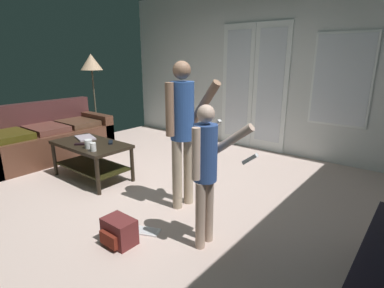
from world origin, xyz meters
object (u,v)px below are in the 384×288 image
at_px(person_adult, 183,123).
at_px(floor_lamp, 92,65).
at_px(loose_keyboard, 137,230).
at_px(tv_remote_black, 81,144).
at_px(leather_couch, 46,140).
at_px(dvd_remote_slim, 111,142).
at_px(coffee_table, 91,153).
at_px(person_child, 206,165).
at_px(backpack, 119,232).
at_px(laptop_closed, 85,138).
at_px(cup_near_edge, 88,144).
at_px(cup_by_laptop, 93,147).

relative_size(person_adult, floor_lamp, 0.95).
bearing_deg(loose_keyboard, tv_remote_black, 165.53).
distance_m(leather_couch, person_adult, 2.87).
xyz_separation_m(person_adult, dvd_remote_slim, (-1.27, -0.00, -0.42)).
relative_size(coffee_table, dvd_remote_slim, 6.37).
bearing_deg(tv_remote_black, person_child, -45.05).
xyz_separation_m(floor_lamp, backpack, (3.13, -1.94, -1.33)).
distance_m(coffee_table, floor_lamp, 2.30).
bearing_deg(floor_lamp, loose_keyboard, -28.83).
bearing_deg(laptop_closed, coffee_table, -1.63).
distance_m(leather_couch, cup_near_edge, 1.55).
distance_m(coffee_table, cup_near_edge, 0.31).
relative_size(person_child, cup_by_laptop, 11.90).
xyz_separation_m(person_adult, tv_remote_black, (-1.48, -0.30, -0.42)).
relative_size(laptop_closed, dvd_remote_slim, 1.92).
height_order(person_adult, laptop_closed, person_adult).
bearing_deg(tv_remote_black, leather_couch, 132.09).
bearing_deg(backpack, person_child, 38.06).
xyz_separation_m(person_adult, cup_near_edge, (-1.28, -0.32, -0.38)).
bearing_deg(cup_by_laptop, person_adult, 17.39).
relative_size(leather_couch, floor_lamp, 1.19).
height_order(loose_keyboard, dvd_remote_slim, dvd_remote_slim).
distance_m(floor_lamp, tv_remote_black, 2.30).
bearing_deg(person_child, cup_near_edge, 176.50).
distance_m(coffee_table, cup_by_laptop, 0.43).
relative_size(person_child, backpack, 4.26).
bearing_deg(backpack, cup_near_edge, 155.66).
distance_m(cup_near_edge, tv_remote_black, 0.21).
height_order(person_child, tv_remote_black, person_child).
bearing_deg(floor_lamp, laptop_closed, -38.92).
height_order(cup_near_edge, tv_remote_black, cup_near_edge).
bearing_deg(tv_remote_black, dvd_remote_slim, 12.15).
relative_size(coffee_table, tv_remote_black, 6.37).
bearing_deg(backpack, cup_by_laptop, 154.29).
relative_size(cup_near_edge, tv_remote_black, 0.65).
relative_size(leather_couch, person_child, 1.59).
relative_size(floor_lamp, loose_keyboard, 3.63).
xyz_separation_m(person_child, dvd_remote_slim, (-1.89, 0.43, -0.24)).
distance_m(laptop_closed, dvd_remote_slim, 0.48).
height_order(coffee_table, cup_near_edge, cup_near_edge).
height_order(leather_couch, person_child, person_child).
bearing_deg(person_adult, loose_keyboard, -90.74).
bearing_deg(cup_near_edge, tv_remote_black, 173.39).
bearing_deg(coffee_table, leather_couch, 178.92).
distance_m(person_adult, cup_by_laptop, 1.25).
height_order(person_adult, backpack, person_adult).
xyz_separation_m(floor_lamp, laptop_closed, (1.37, -1.11, -0.93)).
xyz_separation_m(coffee_table, laptop_closed, (-0.26, 0.09, 0.15)).
bearing_deg(person_child, laptop_closed, 171.38).
bearing_deg(coffee_table, person_child, -7.31).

